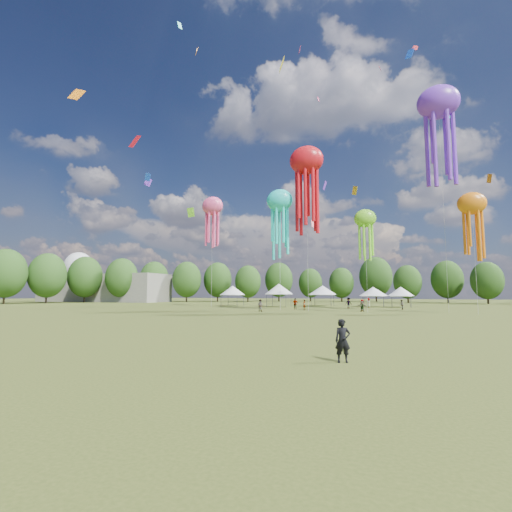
% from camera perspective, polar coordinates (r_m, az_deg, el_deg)
% --- Properties ---
extents(ground, '(300.00, 300.00, 0.00)m').
position_cam_1_polar(ground, '(18.62, -7.28, -13.88)').
color(ground, '#384416').
rests_on(ground, ground).
extents(observer_main, '(0.70, 0.58, 1.65)m').
position_cam_1_polar(observer_main, '(14.90, 13.29, -12.65)').
color(observer_main, black).
rests_on(observer_main, ground).
extents(spectator_near, '(0.96, 0.82, 1.72)m').
position_cam_1_polar(spectator_near, '(52.26, 0.65, -7.68)').
color(spectator_near, gray).
rests_on(spectator_near, ground).
extents(spectators_far, '(16.99, 16.42, 1.82)m').
position_cam_1_polar(spectators_far, '(60.99, 14.56, -7.23)').
color(spectators_far, gray).
rests_on(spectators_far, ground).
extents(festival_tents, '(36.47, 12.70, 4.37)m').
position_cam_1_polar(festival_tents, '(72.52, 9.22, -5.28)').
color(festival_tents, '#47474C').
rests_on(festival_tents, ground).
extents(show_kites, '(46.39, 15.24, 31.45)m').
position_cam_1_polar(show_kites, '(58.24, 12.54, 11.72)').
color(show_kites, '#1BEBE4').
rests_on(show_kites, ground).
extents(small_kites, '(72.77, 58.86, 40.75)m').
position_cam_1_polar(small_kites, '(65.63, 9.58, 18.26)').
color(small_kites, '#1BEBE4').
rests_on(small_kites, ground).
extents(treeline, '(201.57, 95.24, 13.43)m').
position_cam_1_polar(treeline, '(79.98, 10.95, -2.82)').
color(treeline, '#38281C').
rests_on(treeline, ground).
extents(hangar, '(40.00, 12.00, 8.00)m').
position_cam_1_polar(hangar, '(119.48, -22.60, -4.63)').
color(hangar, gray).
rests_on(hangar, ground).
extents(radome, '(9.00, 9.00, 16.00)m').
position_cam_1_polar(radome, '(135.10, -25.82, -2.03)').
color(radome, white).
rests_on(radome, ground).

